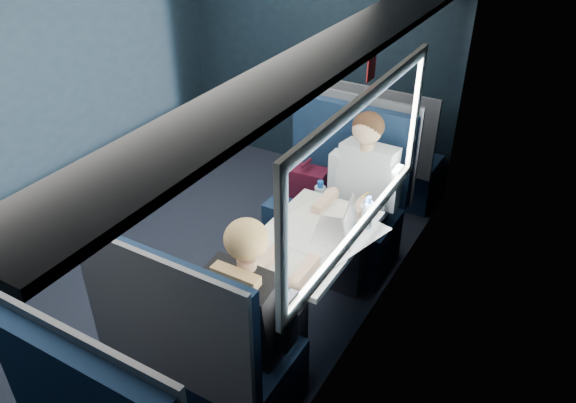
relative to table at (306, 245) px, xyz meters
The scene contains 12 objects.
ground 1.23m from the table, behind, with size 2.80×4.20×0.01m, color black.
room_shell 1.30m from the table, behind, with size 3.00×4.40×2.40m.
table is the anchor object (origin of this frame).
seat_bay_near 0.93m from the table, 102.59° to the left, with size 1.04×0.62×1.26m.
seat_bay_far 0.93m from the table, 101.78° to the right, with size 1.04×0.62×1.26m.
seat_row_front 1.82m from the table, 95.80° to the left, with size 1.04×0.51×1.16m.
man 0.70m from the table, 84.48° to the left, with size 0.53×0.56×1.32m.
woman 0.71m from the table, 84.55° to the right, with size 0.53×0.56×1.32m.
papers 0.09m from the table, ahead, with size 0.60×0.87×0.01m, color white.
laptop 0.26m from the table, 28.93° to the left, with size 0.31×0.37×0.24m.
bottle_small 0.44m from the table, 42.31° to the left, with size 0.07×0.07×0.23m.
cup 0.46m from the table, 58.70° to the left, with size 0.06×0.06×0.08m, color white.
Camera 1 is at (2.38, -2.57, 2.83)m, focal length 35.00 mm.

